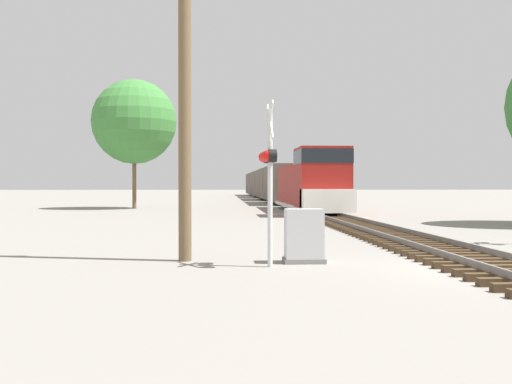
{
  "coord_description": "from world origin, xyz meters",
  "views": [
    {
      "loc": [
        -6.18,
        -13.19,
        1.95
      ],
      "look_at": [
        -4.69,
        11.94,
        1.62
      ],
      "focal_mm": 42.0,
      "sensor_mm": 36.0,
      "label": 1
    }
  ],
  "objects_px": {
    "relay_cabinet": "(304,236)",
    "utility_pole": "(185,62)",
    "tree_mid_background": "(134,122)",
    "crossing_signal_near": "(269,165)",
    "freight_train": "(271,184)"
  },
  "relations": [
    {
      "from": "relay_cabinet",
      "to": "utility_pole",
      "type": "height_order",
      "value": "utility_pole"
    },
    {
      "from": "tree_mid_background",
      "to": "crossing_signal_near",
      "type": "bearing_deg",
      "value": -76.83
    },
    {
      "from": "freight_train",
      "to": "crossing_signal_near",
      "type": "xyz_separation_m",
      "value": [
        -5.05,
        -58.96,
        0.44
      ]
    },
    {
      "from": "relay_cabinet",
      "to": "utility_pole",
      "type": "xyz_separation_m",
      "value": [
        -2.97,
        0.52,
        4.39
      ]
    },
    {
      "from": "freight_train",
      "to": "relay_cabinet",
      "type": "xyz_separation_m",
      "value": [
        -4.12,
        -58.26,
        -1.3
      ]
    },
    {
      "from": "freight_train",
      "to": "utility_pole",
      "type": "distance_m",
      "value": 58.25
    },
    {
      "from": "crossing_signal_near",
      "to": "tree_mid_background",
      "type": "distance_m",
      "value": 35.46
    },
    {
      "from": "freight_train",
      "to": "relay_cabinet",
      "type": "distance_m",
      "value": 58.42
    },
    {
      "from": "crossing_signal_near",
      "to": "utility_pole",
      "type": "relative_size",
      "value": 0.39
    },
    {
      "from": "tree_mid_background",
      "to": "relay_cabinet",
      "type": "bearing_deg",
      "value": -75.07
    },
    {
      "from": "crossing_signal_near",
      "to": "relay_cabinet",
      "type": "relative_size",
      "value": 2.89
    },
    {
      "from": "utility_pole",
      "to": "tree_mid_background",
      "type": "height_order",
      "value": "tree_mid_background"
    },
    {
      "from": "utility_pole",
      "to": "tree_mid_background",
      "type": "relative_size",
      "value": 0.96
    },
    {
      "from": "utility_pole",
      "to": "crossing_signal_near",
      "type": "bearing_deg",
      "value": -31.13
    },
    {
      "from": "tree_mid_background",
      "to": "freight_train",
      "type": "bearing_deg",
      "value": 62.14
    }
  ]
}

